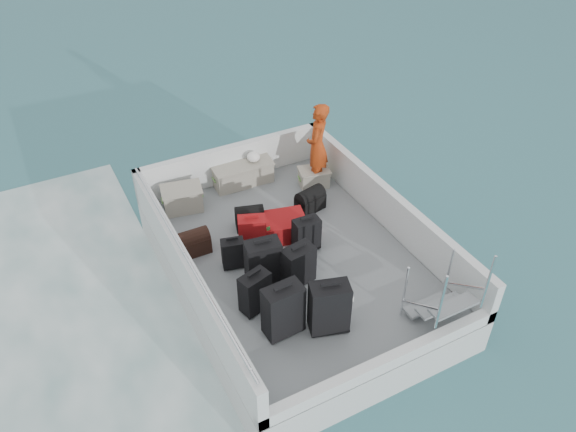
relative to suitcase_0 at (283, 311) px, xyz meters
name	(u,v)px	position (x,y,z in m)	size (l,w,h in m)	color
ground	(294,283)	(0.86, 1.30, -1.02)	(160.00, 160.00, 0.00)	#184855
ferry_hull	(294,270)	(0.86, 1.30, -0.72)	(3.60, 5.00, 0.60)	silver
deck	(294,255)	(0.86, 1.30, -0.41)	(3.30, 4.70, 0.02)	slate
deck_fittings	(324,242)	(1.21, 0.98, -0.03)	(3.60, 5.00, 0.90)	silver
suitcase_0	(283,311)	(0.00, 0.00, 0.00)	(0.52, 0.30, 0.80)	black
suitcase_1	(255,293)	(-0.15, 0.55, -0.08)	(0.42, 0.24, 0.64)	black
suitcase_2	(233,254)	(-0.08, 1.50, -0.15)	(0.34, 0.21, 0.50)	black
suitcase_3	(329,308)	(0.56, -0.23, -0.01)	(0.52, 0.31, 0.79)	black
suitcase_4	(263,263)	(0.19, 0.99, -0.03)	(0.51, 0.30, 0.74)	black
suitcase_5	(252,234)	(0.36, 1.75, -0.10)	(0.43, 0.26, 0.60)	maroon
suitcase_6	(298,266)	(0.63, 0.74, -0.08)	(0.47, 0.28, 0.65)	black
suitcase_7	(306,235)	(1.10, 1.34, -0.11)	(0.41, 0.24, 0.58)	black
suitcase_8	(279,227)	(0.87, 1.84, -0.23)	(0.57, 0.86, 0.34)	maroon
duffel_0	(194,244)	(-0.50, 2.10, -0.24)	(0.50, 0.30, 0.32)	black
duffel_1	(250,219)	(0.54, 2.26, -0.24)	(0.46, 0.30, 0.32)	black
duffel_2	(310,202)	(1.67, 2.23, -0.24)	(0.49, 0.30, 0.32)	black
crate_0	(183,199)	(-0.27, 3.27, -0.21)	(0.65, 0.45, 0.39)	#9D9889
crate_1	(232,177)	(0.75, 3.50, -0.21)	(0.64, 0.44, 0.39)	#9D9889
crate_2	(254,171)	(1.20, 3.50, -0.21)	(0.63, 0.43, 0.38)	#9D9889
crate_3	(314,178)	(2.10, 2.83, -0.25)	(0.51, 0.35, 0.31)	#9D9889
yellow_bag	(317,172)	(2.28, 3.03, -0.29)	(0.28, 0.26, 0.22)	yellow
white_bag	(254,158)	(1.20, 3.50, 0.07)	(0.24, 0.24, 0.18)	white
passenger	(317,146)	(2.16, 2.86, 0.40)	(0.59, 0.38, 1.60)	#E84915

